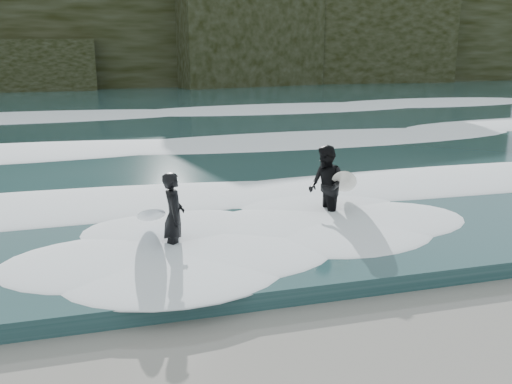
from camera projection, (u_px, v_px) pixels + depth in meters
sea at (154, 107)px, 32.80m from camera, size 90.00×52.00×0.30m
headland at (130, 27)px, 47.38m from camera, size 70.00×9.00×10.00m
foam_near at (239, 184)px, 14.14m from camera, size 60.00×3.20×0.20m
foam_mid at (192, 139)px, 20.64m from camera, size 60.00×4.00×0.24m
foam_far at (162, 110)px, 29.01m from camera, size 60.00×4.80×0.30m
surfer_left at (169, 216)px, 10.19m from camera, size 0.92×1.81×1.61m
surfer_right at (328, 186)px, 12.04m from camera, size 1.39×1.91×1.74m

